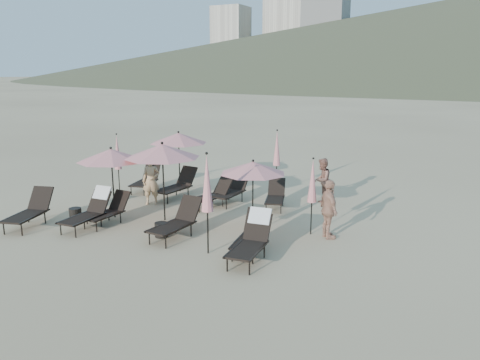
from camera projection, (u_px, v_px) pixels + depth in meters
The scene contains 26 objects.
ground at pixel (173, 244), 12.76m from camera, with size 800.00×800.00×0.00m, color #D6BA8C.
hotel_skyline at pixel (300, 39), 284.35m from camera, with size 109.00×82.00×55.00m.
lounger_0 at pixel (30, 210), 14.16m from camera, with size 1.18×1.96×1.06m.
lounger_1 at pixel (89, 210), 14.05m from camera, with size 0.75×1.83×1.12m.
lounger_2 at pixel (108, 210), 14.37m from camera, with size 0.69×1.62×0.92m.
lounger_3 at pixel (177, 221), 13.17m from camera, with size 0.81×1.86×1.04m.
lounger_4 at pixel (251, 235), 12.14m from camera, with size 0.90×1.78×0.98m.
lounger_5 at pixel (252, 238), 11.63m from camera, with size 0.85×1.89×1.14m.
lounger_6 at pixel (146, 179), 18.43m from camera, with size 1.00×1.79×0.97m.
lounger_7 at pixel (177, 185), 17.35m from camera, with size 0.91×1.92×1.07m.
lounger_8 at pixel (212, 194), 16.22m from camera, with size 1.16×1.80×0.97m.
lounger_9 at pixel (232, 189), 16.72m from camera, with size 0.76×1.81×1.03m.
lounger_10 at pixel (275, 196), 16.12m from camera, with size 1.05×1.68×0.90m.
umbrella_open_0 at pixel (111, 155), 14.66m from camera, with size 2.14×2.14×2.30m.
umbrella_open_1 at pixel (162, 151), 14.32m from camera, with size 2.33×2.33×2.51m.
umbrella_open_2 at pixel (253, 168), 13.59m from camera, with size 1.96×1.96×2.11m.
umbrella_open_3 at pixel (179, 138), 17.95m from camera, with size 2.21×2.21×2.38m.
umbrella_closed_0 at pixel (207, 184), 11.69m from camera, with size 0.31×0.31×2.66m.
umbrella_closed_1 at pixel (312, 181), 13.17m from camera, with size 0.26×0.26×2.26m.
umbrella_closed_2 at pixel (117, 152), 17.45m from camera, with size 0.28×0.28×2.37m.
umbrella_closed_3 at pixel (277, 149), 17.98m from camera, with size 0.29×0.29×2.45m.
side_table_0 at pixel (75, 214), 14.73m from camera, with size 0.38×0.38×0.41m, color black.
side_table_1 at pixel (161, 230), 13.28m from camera, with size 0.38×0.38×0.42m, color black.
beachgoer_a at pixel (151, 181), 16.45m from camera, with size 0.62×0.40×1.69m, color tan.
beachgoer_b at pixel (322, 180), 16.81m from camera, with size 0.77×0.60×1.58m, color #955F4C.
beachgoer_c at pixel (329, 209), 13.03m from camera, with size 0.99×0.41×1.69m, color tan.
Camera 1 is at (7.04, -9.93, 4.58)m, focal length 35.00 mm.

